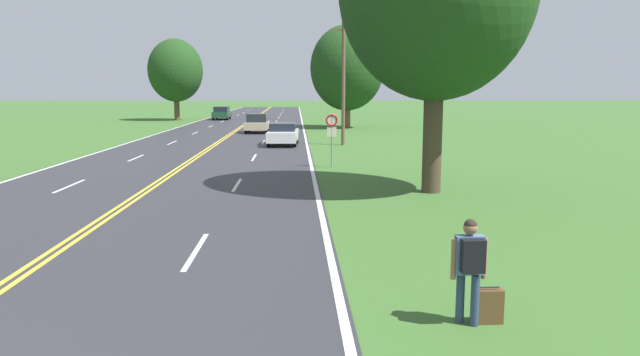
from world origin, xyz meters
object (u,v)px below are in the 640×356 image
(hitchhiker_person, at_px, (470,261))
(tree_left_verge, at_px, (347,68))
(suitcase, at_px, (489,306))
(car_champagne_sedan_approaching, at_px, (257,123))
(car_dark_green_sedan_mid_near, at_px, (222,113))
(traffic_sign, at_px, (332,127))
(car_white_sedan_nearest, at_px, (283,133))
(tree_mid_treeline, at_px, (175,71))

(hitchhiker_person, height_order, tree_left_verge, tree_left_verge)
(suitcase, bearing_deg, car_champagne_sedan_approaching, 7.98)
(car_champagne_sedan_approaching, height_order, car_dark_green_sedan_mid_near, same)
(traffic_sign, relative_size, tree_left_verge, 0.26)
(suitcase, height_order, car_white_sedan_nearest, car_white_sedan_nearest)
(hitchhiker_person, relative_size, traffic_sign, 0.66)
(hitchhiker_person, height_order, car_dark_green_sedan_mid_near, hitchhiker_person)
(hitchhiker_person, bearing_deg, tree_mid_treeline, 14.62)
(traffic_sign, distance_m, tree_left_verge, 28.74)
(suitcase, distance_m, car_white_sedan_nearest, 29.61)
(hitchhiker_person, bearing_deg, tree_left_verge, -3.56)
(car_champagne_sedan_approaching, bearing_deg, car_dark_green_sedan_mid_near, -163.91)
(suitcase, distance_m, car_champagne_sedan_approaching, 40.97)
(tree_left_verge, height_order, car_white_sedan_nearest, tree_left_verge)
(car_champagne_sedan_approaching, bearing_deg, traffic_sign, 13.91)
(suitcase, relative_size, car_white_sedan_nearest, 0.12)
(suitcase, distance_m, tree_mid_treeline, 64.20)
(car_dark_green_sedan_mid_near, bearing_deg, tree_left_verge, -140.31)
(car_white_sedan_nearest, bearing_deg, hitchhiker_person, 9.26)
(suitcase, xyz_separation_m, car_white_sedan_nearest, (-3.78, 29.36, 0.49))
(tree_left_verge, bearing_deg, tree_mid_treeline, 141.68)
(suitcase, distance_m, car_dark_green_sedan_mid_near, 64.21)
(hitchhiker_person, relative_size, car_white_sedan_nearest, 0.35)
(traffic_sign, distance_m, car_white_sedan_nearest, 11.61)
(hitchhiker_person, bearing_deg, car_white_sedan_nearest, 5.93)
(suitcase, bearing_deg, tree_mid_treeline, 14.92)
(suitcase, height_order, tree_mid_treeline, tree_mid_treeline)
(car_white_sedan_nearest, distance_m, car_champagne_sedan_approaching, 11.39)
(tree_mid_treeline, bearing_deg, suitcase, -74.33)
(car_champagne_sedan_approaching, bearing_deg, hitchhiker_person, 9.75)
(tree_mid_treeline, distance_m, car_champagne_sedan_approaching, 24.35)
(car_dark_green_sedan_mid_near, bearing_deg, suitcase, -169.55)
(tree_left_verge, xyz_separation_m, car_champagne_sedan_approaching, (-8.16, -5.90, -4.84))
(car_dark_green_sedan_mid_near, bearing_deg, hitchhiker_person, -169.86)
(suitcase, bearing_deg, hitchhiker_person, 96.61)
(suitcase, height_order, car_dark_green_sedan_mid_near, car_dark_green_sedan_mid_near)
(traffic_sign, bearing_deg, tree_left_verge, 83.50)
(tree_left_verge, height_order, tree_mid_treeline, tree_left_verge)
(tree_left_verge, bearing_deg, suitcase, -92.40)
(tree_left_verge, relative_size, car_dark_green_sedan_mid_near, 1.97)
(hitchhiker_person, xyz_separation_m, tree_left_verge, (2.28, 46.43, 4.66))
(tree_mid_treeline, bearing_deg, hitchhiker_person, -74.64)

